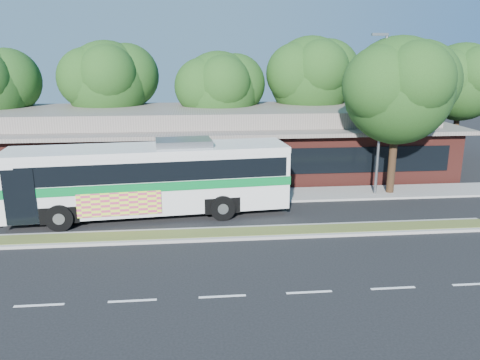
{
  "coord_description": "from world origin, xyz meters",
  "views": [
    {
      "loc": [
        -0.8,
        -19.27,
        7.88
      ],
      "look_at": [
        1.36,
        2.76,
        2.0
      ],
      "focal_mm": 35.0,
      "sensor_mm": 36.0,
      "label": 1
    }
  ],
  "objects_px": {
    "sedan": "(34,183)",
    "lamp_post": "(381,111)",
    "transit_bus": "(152,174)",
    "sidewalk_tree": "(405,88)"
  },
  "relations": [
    {
      "from": "transit_bus",
      "to": "sidewalk_tree",
      "type": "xyz_separation_m",
      "value": [
        14.01,
        2.58,
        4.0
      ]
    },
    {
      "from": "sedan",
      "to": "sidewalk_tree",
      "type": "height_order",
      "value": "sidewalk_tree"
    },
    {
      "from": "sedan",
      "to": "lamp_post",
      "type": "bearing_deg",
      "value": -116.56
    },
    {
      "from": "lamp_post",
      "to": "sidewalk_tree",
      "type": "xyz_separation_m",
      "value": [
        1.44,
        0.34,
        1.25
      ]
    },
    {
      "from": "sedan",
      "to": "transit_bus",
      "type": "bearing_deg",
      "value": -142.0
    },
    {
      "from": "transit_bus",
      "to": "sedan",
      "type": "xyz_separation_m",
      "value": [
        -7.28,
        4.57,
        -1.51
      ]
    },
    {
      "from": "lamp_post",
      "to": "transit_bus",
      "type": "distance_m",
      "value": 13.05
    },
    {
      "from": "sedan",
      "to": "sidewalk_tree",
      "type": "xyz_separation_m",
      "value": [
        21.28,
        -1.99,
        5.51
      ]
    },
    {
      "from": "transit_bus",
      "to": "sedan",
      "type": "relative_size",
      "value": 3.14
    },
    {
      "from": "transit_bus",
      "to": "sidewalk_tree",
      "type": "distance_m",
      "value": 14.79
    }
  ]
}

